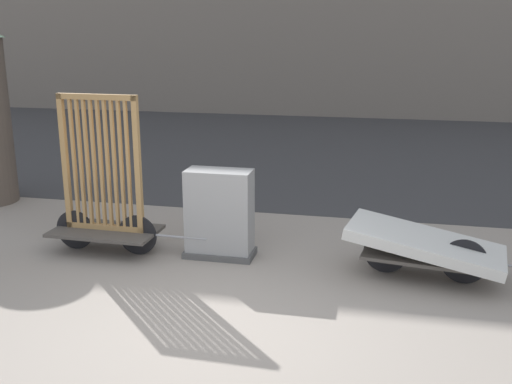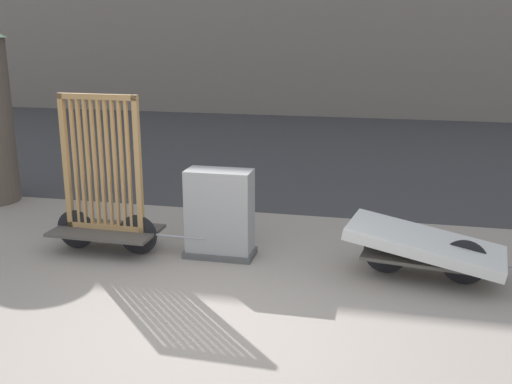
% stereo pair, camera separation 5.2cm
% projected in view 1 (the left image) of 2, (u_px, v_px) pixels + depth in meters
% --- Properties ---
extents(ground_plane, '(60.00, 60.00, 0.00)m').
position_uv_depth(ground_plane, '(216.00, 332.00, 5.78)').
color(ground_plane, gray).
extents(road_strip, '(56.00, 10.98, 0.01)m').
position_uv_depth(road_strip, '(322.00, 148.00, 14.62)').
color(road_strip, '#38383A').
rests_on(road_strip, ground_plane).
extents(bike_cart_with_bedframe, '(2.09, 0.79, 2.06)m').
position_uv_depth(bike_cart_with_bedframe, '(104.00, 200.00, 7.69)').
color(bike_cart_with_bedframe, '#4C4742').
rests_on(bike_cart_with_bedframe, ground_plane).
extents(bike_cart_with_mattress, '(2.32, 1.14, 0.63)m').
position_uv_depth(bike_cart_with_mattress, '(425.00, 246.00, 6.94)').
color(bike_cart_with_mattress, '#4C4742').
rests_on(bike_cart_with_mattress, ground_plane).
extents(utility_cabinet, '(0.89, 0.45, 1.13)m').
position_uv_depth(utility_cabinet, '(220.00, 217.00, 7.58)').
color(utility_cabinet, '#4C4C4C').
rests_on(utility_cabinet, ground_plane).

